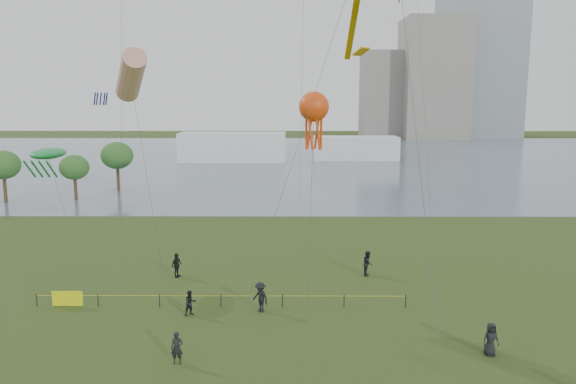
{
  "coord_description": "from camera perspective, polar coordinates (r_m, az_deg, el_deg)",
  "views": [
    {
      "loc": [
        0.17,
        -22.28,
        13.52
      ],
      "look_at": [
        0.0,
        10.0,
        8.0
      ],
      "focal_mm": 35.0,
      "sensor_mm": 36.0,
      "label": 1
    }
  ],
  "objects": [
    {
      "name": "spectator_a",
      "position": [
        36.15,
        -9.89,
        -11.05
      ],
      "size": [
        0.98,
        0.94,
        1.6
      ],
      "primitive_type": "imported",
      "rotation": [
        0.0,
        0.0,
        0.6
      ],
      "color": "black",
      "rests_on": "ground_plane"
    },
    {
      "name": "spectator_f",
      "position": [
        30.22,
        -11.21,
        -15.28
      ],
      "size": [
        0.63,
        0.42,
        1.7
      ],
      "primitive_type": "imported",
      "rotation": [
        0.0,
        0.0,
        0.02
      ],
      "color": "black",
      "rests_on": "ground_plane"
    },
    {
      "name": "kite_creature",
      "position": [
        46.97,
        -23.17,
        3.57
      ],
      "size": [
        5.92,
        8.39,
        9.59
      ],
      "rotation": [
        0.0,
        0.0,
        0.3
      ],
      "color": "#3F3F42"
    },
    {
      "name": "pavilion_right",
      "position": [
        121.57,
        6.85,
        4.44
      ],
      "size": [
        18.0,
        7.0,
        5.0
      ],
      "primitive_type": "cube",
      "color": "silver",
      "rests_on": "ground_plane"
    },
    {
      "name": "lake",
      "position": [
        123.02,
        0.22,
        3.41
      ],
      "size": [
        400.0,
        120.0,
        0.08
      ],
      "primitive_type": "cube",
      "color": "slate",
      "rests_on": "ground_plane"
    },
    {
      "name": "building_mid",
      "position": [
        189.97,
        14.53,
        11.06
      ],
      "size": [
        20.0,
        20.0,
        38.0
      ],
      "primitive_type": "cube",
      "color": "gray",
      "rests_on": "ground_plane"
    },
    {
      "name": "spectator_c",
      "position": [
        43.52,
        -11.26,
        -7.3
      ],
      "size": [
        0.89,
        1.18,
        1.86
      ],
      "primitive_type": "imported",
      "rotation": [
        0.0,
        0.0,
        1.11
      ],
      "color": "black",
      "rests_on": "ground_plane"
    },
    {
      "name": "fence",
      "position": [
        38.52,
        -16.05,
        -10.36
      ],
      "size": [
        24.07,
        0.07,
        1.05
      ],
      "color": "black",
      "rests_on": "ground_plane"
    },
    {
      "name": "kite_windsock",
      "position": [
        41.45,
        -15.7,
        11.3
      ],
      "size": [
        4.33,
        4.98,
        16.78
      ],
      "rotation": [
        0.0,
        0.0,
        -0.22
      ],
      "color": "#3F3F42"
    },
    {
      "name": "spectator_b",
      "position": [
        36.17,
        -2.82,
        -10.61
      ],
      "size": [
        1.4,
        1.38,
        1.93
      ],
      "primitive_type": "imported",
      "rotation": [
        0.0,
        0.0,
        -0.76
      ],
      "color": "black",
      "rests_on": "ground_plane"
    },
    {
      "name": "pavilion_left",
      "position": [
        118.37,
        -5.62,
        4.56
      ],
      "size": [
        22.0,
        8.0,
        6.0
      ],
      "primitive_type": "cube",
      "color": "white",
      "rests_on": "ground_plane"
    },
    {
      "name": "spectator_g",
      "position": [
        43.55,
        8.12,
        -7.17
      ],
      "size": [
        0.92,
        1.07,
        1.9
      ],
      "primitive_type": "imported",
      "rotation": [
        0.0,
        0.0,
        1.33
      ],
      "color": "black",
      "rests_on": "ground_plane"
    },
    {
      "name": "spectator_d",
      "position": [
        32.36,
        19.9,
        -13.87
      ],
      "size": [
        0.96,
        0.71,
        1.79
      ],
      "primitive_type": "imported",
      "rotation": [
        0.0,
        0.0,
        0.17
      ],
      "color": "black",
      "rests_on": "ground_plane"
    },
    {
      "name": "building_low",
      "position": [
        192.92,
        9.94,
        9.71
      ],
      "size": [
        16.0,
        18.0,
        28.0
      ],
      "primitive_type": "cube",
      "color": "slate",
      "rests_on": "ground_plane"
    },
    {
      "name": "kite_octopus",
      "position": [
        38.21,
        2.65,
        8.51
      ],
      "size": [
        2.03,
        4.84,
        13.85
      ],
      "rotation": [
        0.0,
        0.0,
        -0.25
      ],
      "color": "#3F3F42"
    }
  ]
}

